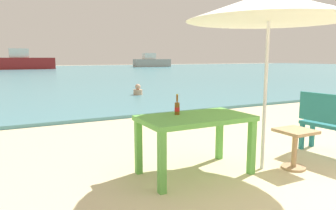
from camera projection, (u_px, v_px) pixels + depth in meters
The scene contains 9 objects.
ground_plane at pixel (333, 187), 3.60m from camera, with size 120.00×120.00×0.00m, color beige.
sea_water at pixel (44, 73), 29.92m from camera, with size 120.00×50.00×0.08m, color teal.
picnic_table_green at pixel (195, 124), 3.94m from camera, with size 1.40×0.80×0.76m.
beer_bottle_amber at pixel (177, 107), 3.99m from camera, with size 0.07×0.07×0.26m.
patio_umbrella at pixel (269, 7), 3.90m from camera, with size 2.10×2.10×2.30m.
side_table_wood at pixel (295, 143), 4.16m from camera, with size 0.44×0.44×0.54m.
swimmer_person at pixel (138, 91), 11.87m from camera, with size 0.34×0.34×0.41m.
boat_ferry at pixel (24, 62), 37.78m from camera, with size 6.78×1.85×2.46m.
boat_sailboat at pixel (152, 62), 47.54m from camera, with size 5.69×1.55×2.07m.
Camera 1 is at (-3.26, -2.15, 1.49)m, focal length 33.30 mm.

